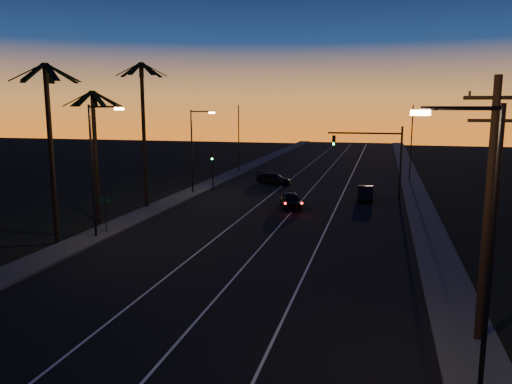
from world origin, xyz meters
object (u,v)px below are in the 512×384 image
(lead_car, at_px, (291,200))
(cross_car, at_px, (273,179))
(signal_mast, at_px, (376,149))
(right_car, at_px, (365,193))
(utility_pole, at_px, (488,206))

(lead_car, distance_m, cross_car, 13.77)
(signal_mast, bearing_deg, right_car, -118.53)
(cross_car, bearing_deg, lead_car, -71.37)
(lead_car, distance_m, right_car, 8.26)
(utility_pole, distance_m, cross_car, 39.77)
(utility_pole, height_order, right_car, utility_pole)
(utility_pole, relative_size, lead_car, 2.08)
(utility_pole, bearing_deg, lead_car, 116.43)
(utility_pole, relative_size, right_car, 2.46)
(signal_mast, relative_size, cross_car, 1.55)
(right_car, bearing_deg, signal_mast, 61.47)
(cross_car, bearing_deg, utility_pole, -66.28)
(utility_pole, relative_size, signal_mast, 1.41)
(signal_mast, height_order, lead_car, signal_mast)
(utility_pole, bearing_deg, cross_car, 113.72)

